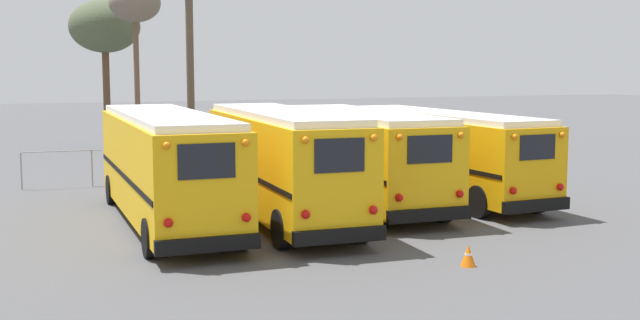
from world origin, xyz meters
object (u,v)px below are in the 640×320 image
(utility_pole, at_px, (190,67))
(bare_tree_1, at_px, (105,28))
(traffic_cone, at_px, (468,256))
(school_bus_0, at_px, (166,164))
(school_bus_2, at_px, (362,154))
(school_bus_3, at_px, (441,151))
(bare_tree_0, at_px, (135,7))
(school_bus_1, at_px, (282,161))

(utility_pole, xyz_separation_m, bare_tree_1, (-2.97, 8.51, 2.12))
(bare_tree_1, distance_m, traffic_cone, 30.89)
(school_bus_0, xyz_separation_m, school_bus_2, (6.63, 0.88, -0.06))
(utility_pole, bearing_deg, school_bus_3, -62.36)
(school_bus_3, relative_size, bare_tree_1, 1.31)
(bare_tree_0, xyz_separation_m, bare_tree_1, (-1.01, 4.86, -0.83))
(school_bus_1, xyz_separation_m, traffic_cone, (2.39, -6.70, -1.55))
(school_bus_0, relative_size, bare_tree_1, 1.33)
(school_bus_2, xyz_separation_m, bare_tree_1, (-6.08, 21.40, 4.97))
(school_bus_2, xyz_separation_m, school_bus_3, (3.32, 0.63, -0.06))
(bare_tree_0, bearing_deg, school_bus_0, -95.12)
(school_bus_3, bearing_deg, bare_tree_1, 114.33)
(school_bus_0, distance_m, school_bus_3, 10.06)
(school_bus_3, bearing_deg, bare_tree_0, 117.77)
(utility_pole, bearing_deg, school_bus_0, -104.34)
(bare_tree_1, relative_size, traffic_cone, 16.06)
(school_bus_0, bearing_deg, school_bus_1, -13.43)
(bare_tree_0, xyz_separation_m, traffic_cone, (4.14, -24.91, -7.26))
(bare_tree_1, bearing_deg, traffic_cone, -80.18)
(school_bus_2, height_order, bare_tree_1, bare_tree_1)
(bare_tree_0, height_order, bare_tree_1, bare_tree_0)
(utility_pole, relative_size, bare_tree_1, 1.09)
(school_bus_2, bearing_deg, bare_tree_1, 105.85)
(school_bus_1, height_order, bare_tree_1, bare_tree_1)
(utility_pole, height_order, bare_tree_0, utility_pole)
(bare_tree_0, distance_m, traffic_cone, 26.28)
(school_bus_2, bearing_deg, school_bus_1, -153.24)
(school_bus_1, height_order, bare_tree_0, bare_tree_0)
(school_bus_1, relative_size, school_bus_2, 1.00)
(school_bus_2, relative_size, school_bus_3, 0.92)
(school_bus_3, height_order, bare_tree_1, bare_tree_1)
(school_bus_3, bearing_deg, school_bus_0, -171.35)
(traffic_cone, bearing_deg, school_bus_2, 83.71)
(school_bus_0, height_order, bare_tree_0, bare_tree_0)
(school_bus_0, relative_size, school_bus_2, 1.11)
(school_bus_0, distance_m, bare_tree_0, 18.41)
(school_bus_2, bearing_deg, school_bus_3, 10.82)
(school_bus_1, xyz_separation_m, utility_pole, (0.21, 14.56, 2.76))
(school_bus_3, distance_m, traffic_cone, 10.05)
(school_bus_3, xyz_separation_m, bare_tree_0, (-8.38, 15.91, 5.87))
(utility_pole, bearing_deg, bare_tree_1, 109.25)
(school_bus_1, bearing_deg, bare_tree_1, 96.83)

